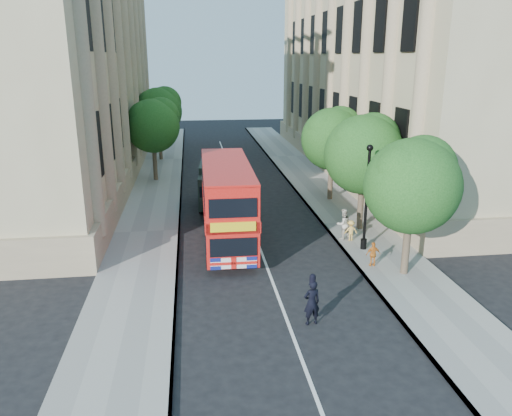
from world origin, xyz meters
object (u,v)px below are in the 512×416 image
object	(u,v)px
box_van	(215,186)
woman_pedestrian	(343,224)
lamp_post	(366,202)
double_decker_bus	(227,201)
police_constable	(312,303)

from	to	relation	value
box_van	woman_pedestrian	world-z (taller)	box_van
lamp_post	double_decker_bus	xyz separation A→B (m)	(-6.54, 2.06, -0.28)
lamp_post	box_van	size ratio (longest dim) A/B	1.08
double_decker_bus	box_van	size ratio (longest dim) A/B	1.84
box_van	police_constable	xyz separation A→B (m)	(2.61, -15.26, -0.45)
lamp_post	police_constable	distance (m)	7.93
lamp_post	double_decker_bus	world-z (taller)	lamp_post
lamp_post	woman_pedestrian	distance (m)	2.26
woman_pedestrian	box_van	bearing A→B (deg)	-66.60
double_decker_bus	woman_pedestrian	xyz separation A→B (m)	(5.94, -0.57, -1.30)
police_constable	woman_pedestrian	bearing A→B (deg)	-124.90
double_decker_bus	police_constable	distance (m)	9.01
woman_pedestrian	lamp_post	bearing A→B (deg)	94.72
lamp_post	woman_pedestrian	bearing A→B (deg)	111.91
lamp_post	box_van	world-z (taller)	lamp_post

